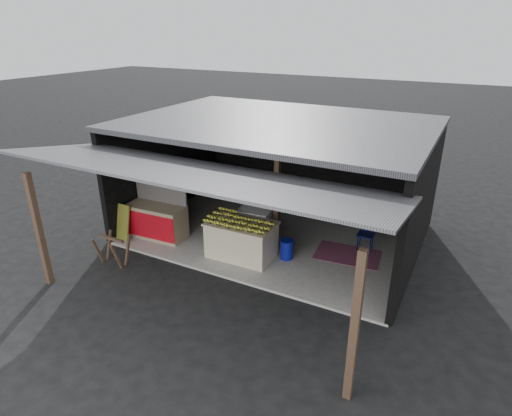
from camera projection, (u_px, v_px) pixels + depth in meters
The scene contains 13 objects.
ground at pixel (226, 279), 9.39m from camera, with size 80.00×80.00×0.00m, color black.
concrete_slab at pixel (275, 233), 11.40m from camera, with size 7.00×5.00×0.06m, color gray.
shophouse at pixel (282, 155), 10.85m from camera, with size 7.40×7.29×3.02m.
banana_table at pixel (242, 239), 10.04m from camera, with size 1.60×1.01×0.87m.
banana_pile at pixel (241, 219), 9.84m from camera, with size 1.46×0.87×0.17m, color yellow, non-canonical shape.
white_crate at pixel (255, 226), 10.72m from camera, with size 0.85×0.62×0.88m.
neighbor_stall at pixel (157, 219), 11.00m from camera, with size 1.56×0.78×1.57m.
green_signboard at pixel (119, 222), 10.88m from camera, with size 0.63×0.04×0.94m, color black.
sawhorse at pixel (112, 247), 9.80m from camera, with size 0.72×0.62×0.70m.
water_barrel at pixel (287, 250), 10.02m from camera, with size 0.30×0.30×0.44m, color navy.
plastic_chair at pixel (367, 230), 10.40m from camera, with size 0.40×0.40×0.81m.
magenta_rug at pixel (347, 255), 10.26m from camera, with size 1.50×1.00×0.01m, color maroon.
picture_frames at pixel (306, 143), 12.67m from camera, with size 1.62×0.04×0.46m.
Camera 1 is at (4.34, -6.77, 5.12)m, focal length 30.00 mm.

